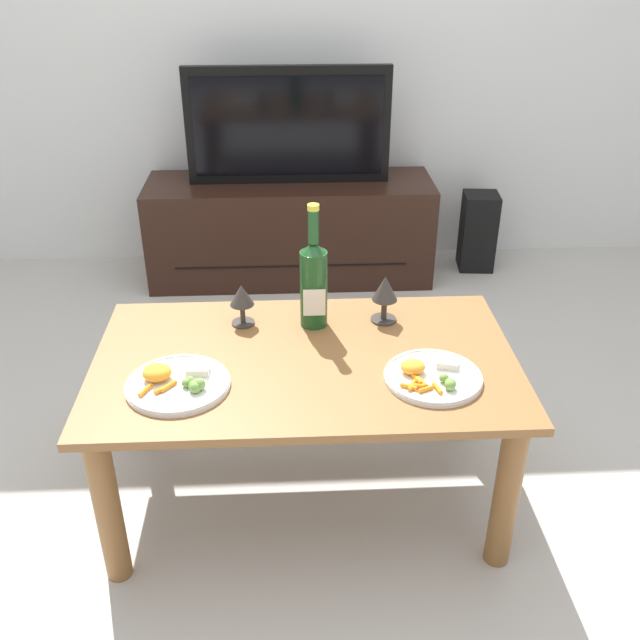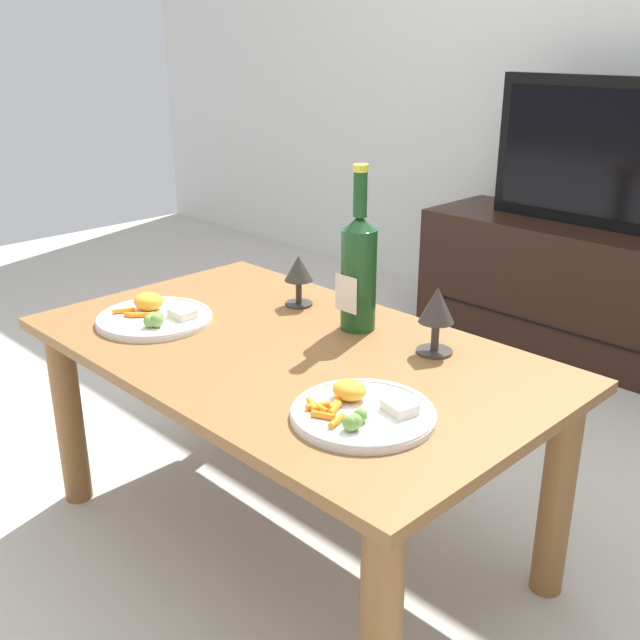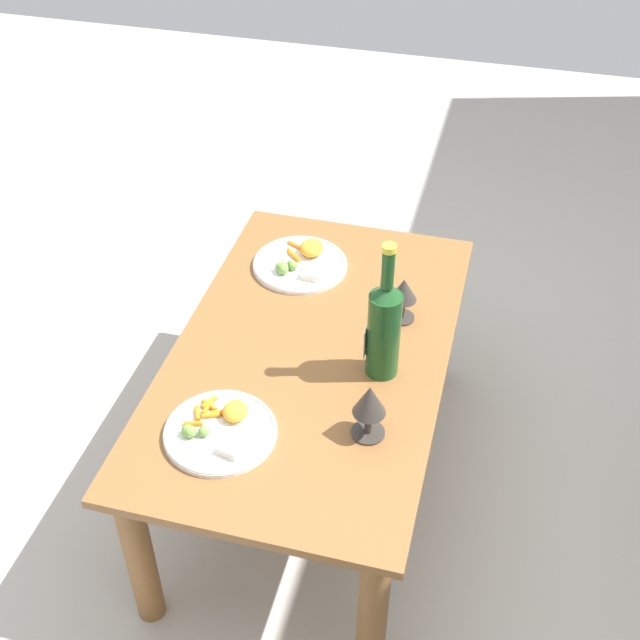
{
  "view_description": "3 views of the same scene",
  "coord_description": "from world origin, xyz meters",
  "px_view_note": "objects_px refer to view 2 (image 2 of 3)",
  "views": [
    {
      "loc": [
        -0.04,
        -1.67,
        1.58
      ],
      "look_at": [
        0.04,
        0.03,
        0.62
      ],
      "focal_mm": 39.7,
      "sensor_mm": 36.0,
      "label": 1
    },
    {
      "loc": [
        1.13,
        -1.01,
        1.15
      ],
      "look_at": [
        0.03,
        0.07,
        0.56
      ],
      "focal_mm": 41.82,
      "sensor_mm": 36.0,
      "label": 2
    },
    {
      "loc": [
        1.52,
        0.42,
        1.94
      ],
      "look_at": [
        -0.04,
        0.01,
        0.58
      ],
      "focal_mm": 46.34,
      "sensor_mm": 36.0,
      "label": 3
    }
  ],
  "objects_px": {
    "tv_stand": "(598,293)",
    "dinner_plate_left": "(154,316)",
    "wine_bottle": "(359,268)",
    "dining_table": "(289,384)",
    "dinner_plate_right": "(362,411)",
    "goblet_right": "(437,309)",
    "goblet_left": "(299,272)",
    "tv_screen": "(617,156)"
  },
  "relations": [
    {
      "from": "tv_stand",
      "to": "dinner_plate_left",
      "type": "relative_size",
      "value": 5.0
    },
    {
      "from": "tv_stand",
      "to": "dinner_plate_right",
      "type": "distance_m",
      "value": 1.78
    },
    {
      "from": "dining_table",
      "to": "wine_bottle",
      "type": "xyz_separation_m",
      "value": [
        0.03,
        0.19,
        0.24
      ]
    },
    {
      "from": "tv_screen",
      "to": "wine_bottle",
      "type": "distance_m",
      "value": 1.41
    },
    {
      "from": "wine_bottle",
      "to": "dinner_plate_left",
      "type": "height_order",
      "value": "wine_bottle"
    },
    {
      "from": "dining_table",
      "to": "goblet_left",
      "type": "height_order",
      "value": "goblet_left"
    },
    {
      "from": "tv_screen",
      "to": "goblet_left",
      "type": "xyz_separation_m",
      "value": [
        -0.16,
        -1.39,
        -0.16
      ]
    },
    {
      "from": "wine_bottle",
      "to": "goblet_right",
      "type": "bearing_deg",
      "value": 3.24
    },
    {
      "from": "tv_screen",
      "to": "goblet_left",
      "type": "distance_m",
      "value": 1.41
    },
    {
      "from": "dinner_plate_left",
      "to": "dinner_plate_right",
      "type": "height_order",
      "value": "dinner_plate_left"
    },
    {
      "from": "goblet_left",
      "to": "dinner_plate_left",
      "type": "distance_m",
      "value": 0.37
    },
    {
      "from": "tv_stand",
      "to": "dinner_plate_right",
      "type": "xyz_separation_m",
      "value": [
        0.36,
        -1.72,
        0.28
      ]
    },
    {
      "from": "wine_bottle",
      "to": "goblet_right",
      "type": "height_order",
      "value": "wine_bottle"
    },
    {
      "from": "goblet_right",
      "to": "dinner_plate_right",
      "type": "distance_m",
      "value": 0.35
    },
    {
      "from": "tv_stand",
      "to": "goblet_right",
      "type": "height_order",
      "value": "goblet_right"
    },
    {
      "from": "dining_table",
      "to": "dinner_plate_left",
      "type": "bearing_deg",
      "value": -159.93
    },
    {
      "from": "dinner_plate_left",
      "to": "goblet_right",
      "type": "bearing_deg",
      "value": 29.1
    },
    {
      "from": "dining_table",
      "to": "tv_screen",
      "type": "distance_m",
      "value": 1.63
    },
    {
      "from": "tv_screen",
      "to": "dinner_plate_right",
      "type": "bearing_deg",
      "value": -78.21
    },
    {
      "from": "wine_bottle",
      "to": "dinner_plate_right",
      "type": "distance_m",
      "value": 0.46
    },
    {
      "from": "goblet_left",
      "to": "dinner_plate_right",
      "type": "xyz_separation_m",
      "value": [
        0.52,
        -0.33,
        -0.08
      ]
    },
    {
      "from": "tv_stand",
      "to": "dinner_plate_left",
      "type": "xyz_separation_m",
      "value": [
        -0.32,
        -1.72,
        0.28
      ]
    },
    {
      "from": "goblet_left",
      "to": "tv_stand",
      "type": "bearing_deg",
      "value": 83.58
    },
    {
      "from": "dining_table",
      "to": "goblet_right",
      "type": "distance_m",
      "value": 0.37
    },
    {
      "from": "dinner_plate_right",
      "to": "dinner_plate_left",
      "type": "bearing_deg",
      "value": 179.84
    },
    {
      "from": "wine_bottle",
      "to": "goblet_left",
      "type": "distance_m",
      "value": 0.22
    },
    {
      "from": "wine_bottle",
      "to": "dinner_plate_left",
      "type": "relative_size",
      "value": 1.39
    },
    {
      "from": "goblet_left",
      "to": "goblet_right",
      "type": "xyz_separation_m",
      "value": [
        0.43,
        0.0,
        0.01
      ]
    },
    {
      "from": "goblet_left",
      "to": "goblet_right",
      "type": "distance_m",
      "value": 0.43
    },
    {
      "from": "goblet_right",
      "to": "dinner_plate_left",
      "type": "bearing_deg",
      "value": -150.9
    },
    {
      "from": "dining_table",
      "to": "goblet_left",
      "type": "xyz_separation_m",
      "value": [
        -0.18,
        0.2,
        0.18
      ]
    },
    {
      "from": "wine_bottle",
      "to": "tv_screen",
      "type": "bearing_deg",
      "value": 92.34
    },
    {
      "from": "goblet_left",
      "to": "dinner_plate_right",
      "type": "bearing_deg",
      "value": -32.48
    },
    {
      "from": "goblet_left",
      "to": "tv_screen",
      "type": "bearing_deg",
      "value": 83.57
    },
    {
      "from": "wine_bottle",
      "to": "dinner_plate_right",
      "type": "xyz_separation_m",
      "value": [
        0.3,
        -0.32,
        -0.14
      ]
    },
    {
      "from": "tv_screen",
      "to": "tv_stand",
      "type": "bearing_deg",
      "value": 90.0
    },
    {
      "from": "tv_stand",
      "to": "goblet_left",
      "type": "relative_size",
      "value": 10.55
    },
    {
      "from": "dining_table",
      "to": "goblet_left",
      "type": "bearing_deg",
      "value": 131.9
    },
    {
      "from": "dining_table",
      "to": "dinner_plate_right",
      "type": "bearing_deg",
      "value": -20.65
    },
    {
      "from": "dining_table",
      "to": "tv_stand",
      "type": "distance_m",
      "value": 1.61
    },
    {
      "from": "tv_stand",
      "to": "goblet_left",
      "type": "distance_m",
      "value": 1.45
    },
    {
      "from": "wine_bottle",
      "to": "dinner_plate_right",
      "type": "height_order",
      "value": "wine_bottle"
    }
  ]
}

